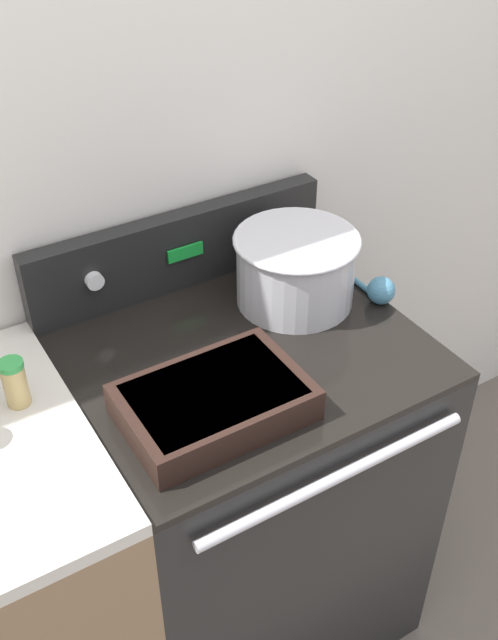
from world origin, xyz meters
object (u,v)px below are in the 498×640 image
(ladle, at_px, (375,287))
(spice_jar_green_cap, at_px, (15,383))
(mixing_bowl, at_px, (296,266))
(casserole_dish, at_px, (214,400))

(ladle, xyz_separation_m, spice_jar_green_cap, (-0.83, 0.07, 0.04))
(mixing_bowl, relative_size, spice_jar_green_cap, 2.80)
(casserole_dish, relative_size, spice_jar_green_cap, 3.41)
(ladle, bearing_deg, mixing_bowl, 151.85)
(spice_jar_green_cap, bearing_deg, mixing_bowl, 2.01)
(mixing_bowl, xyz_separation_m, spice_jar_green_cap, (-0.67, -0.02, -0.03))
(mixing_bowl, distance_m, ladle, 0.20)
(mixing_bowl, height_order, ladle, mixing_bowl)
(mixing_bowl, xyz_separation_m, casserole_dish, (-0.35, -0.24, -0.06))
(mixing_bowl, distance_m, casserole_dish, 0.43)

